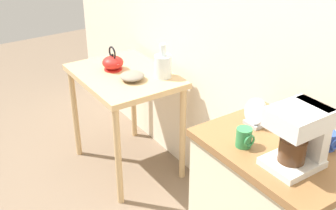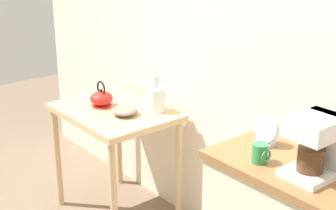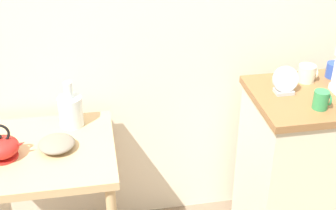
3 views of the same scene
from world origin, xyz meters
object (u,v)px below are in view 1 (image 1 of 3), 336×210
Objects in this scene: mug_tall_green at (244,138)px; coffee_maker at (300,134)px; table_clock at (255,114)px; bowl_stoneware at (132,76)px; teakettle at (113,62)px; mug_small_cream at (296,125)px; mug_blue at (328,140)px; glass_carafe_vase at (163,65)px.

coffee_maker is at bearing 21.59° from mug_tall_green.
coffee_maker is 0.34m from table_clock.
bowl_stoneware is at bearing 178.82° from coffee_maker.
bowl_stoneware is 0.23m from teakettle.
mug_blue is (0.16, 0.02, -0.00)m from mug_small_cream.
teakettle is 2.12× the size of mug_tall_green.
bowl_stoneware is 0.22m from glass_carafe_vase.
table_clock is (1.02, -0.15, 0.14)m from glass_carafe_vase.
glass_carafe_vase is 1.70× the size of table_clock.
mug_tall_green is 0.36m from mug_blue.
mug_tall_green reaches higher than bowl_stoneware.
glass_carafe_vase is at bearing 170.28° from coffee_maker.
coffee_maker is at bearing -0.20° from teakettle.
mug_blue is (1.63, 0.20, 0.15)m from teakettle.
bowl_stoneware is 0.70× the size of glass_carafe_vase.
glass_carafe_vase is 1.17m from mug_tall_green.
bowl_stoneware is at bearing 174.52° from mug_tall_green.
bowl_stoneware is at bearing 5.76° from teakettle.
mug_small_cream reaches higher than glass_carafe_vase.
glass_carafe_vase is at bearing 164.36° from mug_tall_green.
mug_tall_green is 0.20m from table_clock.
mug_tall_green reaches higher than glass_carafe_vase.
bowl_stoneware is at bearing -172.95° from mug_blue.
teakettle is at bearing -176.79° from table_clock.
table_clock is at bearing -158.83° from mug_blue.
mug_blue reaches higher than bowl_stoneware.
bowl_stoneware is 1.42m from mug_blue.
mug_tall_green is at bearing -101.27° from mug_small_cream.
table_clock is (-0.11, 0.16, 0.02)m from mug_tall_green.
teakettle is at bearing -174.24° from bowl_stoneware.
mug_tall_green is at bearing -15.64° from glass_carafe_vase.
table_clock reaches higher than mug_small_cream.
coffee_maker reaches higher than table_clock.
mug_small_cream is 1.11× the size of mug_blue.
table_clock is (-0.32, -0.12, 0.02)m from mug_blue.
coffee_maker reaches higher than mug_blue.
mug_blue is (1.33, -0.03, 0.12)m from glass_carafe_vase.
coffee_maker reaches higher than glass_carafe_vase.
coffee_maker is 3.11× the size of mug_blue.
table_clock reaches higher than glass_carafe_vase.
mug_blue is at bearing 7.15° from mug_small_cream.
coffee_maker is (1.41, -0.03, 0.27)m from bowl_stoneware.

